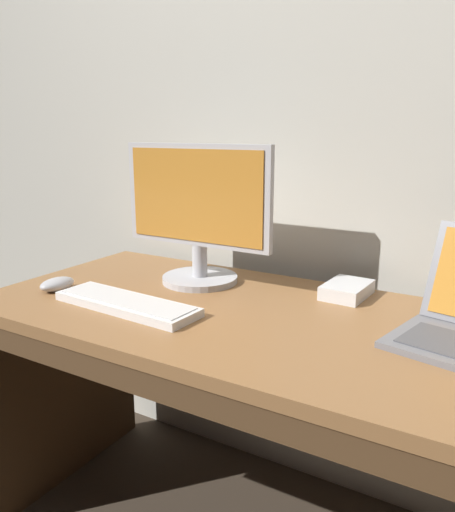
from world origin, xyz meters
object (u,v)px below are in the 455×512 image
wired_keyboard (126,304)px  computer_mouse (57,284)px  external_monitor (197,216)px  external_drive_box (347,290)px

wired_keyboard → computer_mouse: (-0.28, 0.01, 0.01)m
external_monitor → external_drive_box: (0.44, 0.10, -0.19)m
external_monitor → wired_keyboard: external_monitor is taller
external_drive_box → external_monitor: bearing=-166.9°
wired_keyboard → computer_mouse: size_ratio=3.95×
external_monitor → computer_mouse: external_monitor is taller
wired_keyboard → external_drive_box: (0.47, 0.39, 0.01)m
wired_keyboard → computer_mouse: bearing=177.0°
wired_keyboard → external_drive_box: 0.61m
wired_keyboard → computer_mouse: 0.28m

